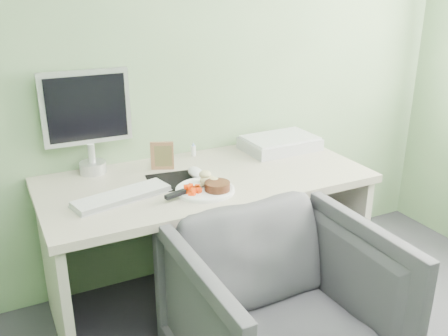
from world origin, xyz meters
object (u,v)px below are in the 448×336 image
monitor (87,116)px  desk_chair (281,313)px  desk (206,210)px  scanner (280,144)px  plate (205,190)px

monitor → desk_chair: size_ratio=0.62×
desk_chair → desk: bearing=91.7°
scanner → desk: bearing=-162.6°
plate → monitor: size_ratio=0.53×
scanner → desk_chair: bearing=-122.6°
scanner → monitor: (-1.04, 0.12, 0.26)m
monitor → desk_chair: monitor is taller
desk_chair → monitor: bearing=116.7°
plate → desk_chair: size_ratio=0.33×
plate → monitor: (-0.41, 0.48, 0.28)m
scanner → desk_chair: size_ratio=0.50×
desk → desk_chair: bearing=-88.0°
desk → plate: (-0.08, -0.17, 0.19)m
monitor → desk_chair: (0.51, -1.00, -0.65)m
desk_chair → scanner: bearing=58.5°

